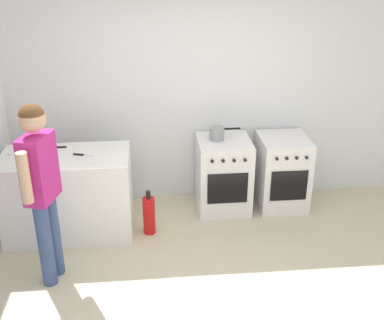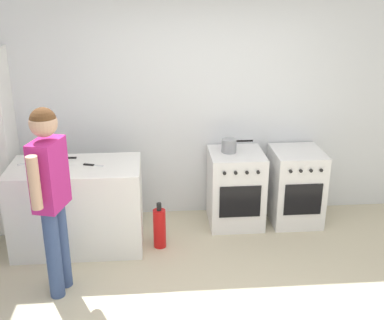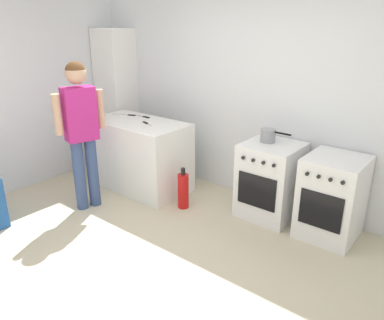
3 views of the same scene
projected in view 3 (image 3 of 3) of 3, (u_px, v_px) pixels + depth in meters
ground_plane at (149, 268)px, 3.37m from camera, size 8.00×8.00×0.00m
back_wall at (264, 94)px, 4.34m from camera, size 6.00×0.10×2.60m
side_wall_left at (22, 88)px, 4.74m from camera, size 0.10×3.10×2.60m
counter_unit at (139, 155)px, 4.88m from camera, size 1.30×0.70×0.90m
oven_left at (270, 180)px, 4.17m from camera, size 0.59×0.62×0.85m
oven_right at (332, 197)px, 3.76m from camera, size 0.55×0.62×0.85m
pot at (268, 135)px, 4.06m from camera, size 0.35×0.17×0.15m
knife_utility at (143, 116)px, 4.95m from camera, size 0.25×0.04×0.01m
knife_paring at (147, 123)px, 4.61m from camera, size 0.21×0.09×0.01m
knife_bread at (125, 115)px, 5.05m from camera, size 0.33×0.17×0.01m
person at (81, 123)px, 4.15m from camera, size 0.28×0.55×1.70m
fire_extinguisher at (183, 191)px, 4.40m from camera, size 0.13×0.13×0.50m
larder_cabinet at (117, 99)px, 5.60m from camera, size 0.48×0.44×2.00m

